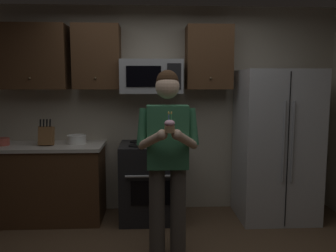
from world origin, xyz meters
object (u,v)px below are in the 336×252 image
object	(u,v)px
knife_block	(46,136)
person	(168,153)
refrigerator	(276,145)
bowl_large_white	(77,139)
bowl_small_colored	(2,142)
cupcake	(170,126)
oven_range	(152,181)
microwave	(151,77)

from	to	relation	value
knife_block	person	world-z (taller)	person
refrigerator	bowl_large_white	distance (m)	2.41
bowl_small_colored	cupcake	bearing A→B (deg)	-33.94
knife_block	cupcake	distance (m)	1.87
oven_range	microwave	distance (m)	1.26
bowl_large_white	cupcake	world-z (taller)	cupcake
bowl_large_white	bowl_small_colored	bearing A→B (deg)	-175.77
microwave	oven_range	bearing A→B (deg)	-90.02
microwave	bowl_small_colored	size ratio (longest dim) A/B	4.05
refrigerator	cupcake	distance (m)	1.88
knife_block	bowl_large_white	size ratio (longest dim) A/B	1.39
microwave	knife_block	xyz separation A→B (m)	(-1.23, -0.15, -0.69)
oven_range	knife_block	distance (m)	1.36
microwave	bowl_small_colored	world-z (taller)	microwave
knife_block	oven_range	bearing A→B (deg)	1.37
person	cupcake	distance (m)	0.44
knife_block	bowl_small_colored	distance (m)	0.53
bowl_large_white	bowl_small_colored	distance (m)	0.86
bowl_small_colored	cupcake	size ratio (longest dim) A/B	1.05
knife_block	cupcake	bearing A→B (deg)	-42.28
microwave	cupcake	distance (m)	1.47
knife_block	person	size ratio (longest dim) A/B	0.18
cupcake	bowl_small_colored	bearing A→B (deg)	146.06
cupcake	person	bearing A→B (deg)	90.00
bowl_small_colored	cupcake	xyz separation A→B (m)	(1.90, -1.28, 0.33)
microwave	person	size ratio (longest dim) A/B	0.42
knife_block	bowl_large_white	bearing A→B (deg)	15.96
bowl_large_white	person	distance (m)	1.46
microwave	knife_block	bearing A→B (deg)	-173.11
knife_block	bowl_small_colored	bearing A→B (deg)	176.70
person	oven_range	bearing A→B (deg)	98.47
oven_range	bowl_small_colored	distance (m)	1.83
microwave	knife_block	size ratio (longest dim) A/B	2.31
microwave	bowl_large_white	xyz separation A→B (m)	(-0.90, -0.06, -0.74)
cupcake	bowl_large_white	bearing A→B (deg)	127.91
oven_range	knife_block	bearing A→B (deg)	-178.63
microwave	person	world-z (taller)	microwave
oven_range	person	world-z (taller)	person
refrigerator	bowl_large_white	xyz separation A→B (m)	(-2.40, 0.10, 0.08)
microwave	knife_block	world-z (taller)	microwave
oven_range	bowl_large_white	bearing A→B (deg)	175.94
refrigerator	bowl_large_white	size ratio (longest dim) A/B	7.85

